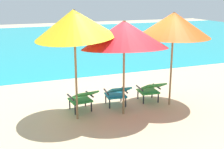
# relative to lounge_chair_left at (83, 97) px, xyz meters

# --- Properties ---
(ground_plane) EXTENTS (40.00, 40.00, 0.00)m
(ground_plane) POSITION_rel_lounge_chair_left_xyz_m (1.02, 4.27, -0.40)
(ground_plane) COLOR #CCB78E
(ocean_band) EXTENTS (40.00, 18.00, 0.01)m
(ocean_band) POSITION_rel_lounge_chair_left_xyz_m (1.02, 12.13, -0.40)
(ocean_band) COLOR teal
(ocean_band) RESTS_ON ground_plane
(lounge_chair_left) EXTENTS (0.62, 0.92, 0.68)m
(lounge_chair_left) POSITION_rel_lounge_chair_left_xyz_m (0.00, 0.00, 0.00)
(lounge_chair_left) COLOR #338E3D
(lounge_chair_left) RESTS_ON ground_plane
(lounge_chair_center) EXTENTS (0.62, 0.92, 0.68)m
(lounge_chair_center) POSITION_rel_lounge_chair_left_xyz_m (0.95, 0.02, 0.00)
(lounge_chair_center) COLOR teal
(lounge_chair_center) RESTS_ON ground_plane
(lounge_chair_right) EXTENTS (0.60, 0.91, 0.68)m
(lounge_chair_right) POSITION_rel_lounge_chair_left_xyz_m (1.93, -0.01, 0.00)
(lounge_chair_right) COLOR #338E3D
(lounge_chair_right) RESTS_ON ground_plane
(beach_umbrella_left) EXTENTS (2.51, 2.49, 2.67)m
(beach_umbrella_left) POSITION_rel_lounge_chair_left_xyz_m (-0.23, -0.33, 1.88)
(beach_umbrella_left) COLOR olive
(beach_umbrella_left) RESTS_ON ground_plane
(beach_umbrella_center) EXTENTS (2.26, 2.30, 2.43)m
(beach_umbrella_center) POSITION_rel_lounge_chair_left_xyz_m (0.93, -0.45, 1.60)
(beach_umbrella_center) COLOR olive
(beach_umbrella_center) RESTS_ON ground_plane
(beach_umbrella_right) EXTENTS (2.34, 2.34, 2.49)m
(beach_umbrella_right) POSITION_rel_lounge_chair_left_xyz_m (2.35, -0.31, 1.76)
(beach_umbrella_right) COLOR olive
(beach_umbrella_right) RESTS_ON ground_plane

